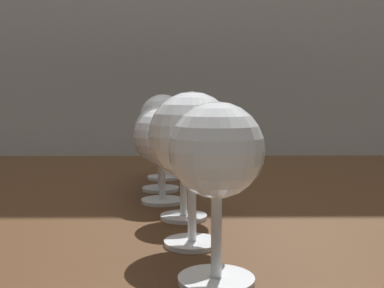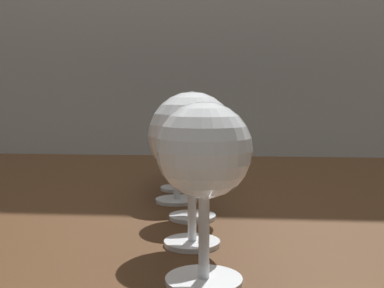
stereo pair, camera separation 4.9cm
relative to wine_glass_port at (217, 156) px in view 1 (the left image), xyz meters
The scene contains 7 objects.
dining_table 0.41m from the wine_glass_port, 95.42° to the left, with size 1.16×0.96×0.71m.
wine_glass_port is the anchor object (origin of this frame).
wine_glass_white 0.10m from the wine_glass_port, 100.51° to the left, with size 0.09×0.09×0.16m.
wine_glass_amber 0.21m from the wine_glass_port, 97.59° to the left, with size 0.08×0.08×0.13m.
wine_glass_cabernet 0.31m from the wine_glass_port, 101.09° to the left, with size 0.08×0.08×0.14m.
wine_glass_rose 0.40m from the wine_glass_port, 99.61° to the left, with size 0.09×0.09×0.14m.
wine_glass_merlot 0.51m from the wine_glass_port, 97.67° to the left, with size 0.08×0.08×0.16m.
Camera 1 is at (0.01, -0.75, 0.86)m, focal length 45.50 mm.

